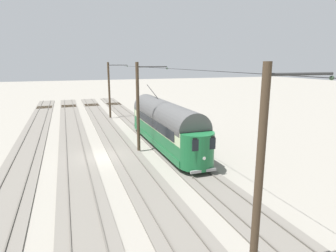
# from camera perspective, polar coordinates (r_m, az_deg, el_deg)

# --- Properties ---
(ground_plane) EXTENTS (220.00, 220.00, 0.00)m
(ground_plane) POSITION_cam_1_polar(r_m,az_deg,el_deg) (24.61, -13.13, -6.19)
(ground_plane) COLOR gray
(track_streetcar_siding) EXTENTS (2.80, 80.00, 0.18)m
(track_streetcar_siding) POSITION_cam_1_polar(r_m,az_deg,el_deg) (26.19, 0.05, -4.57)
(track_streetcar_siding) COLOR #666059
(track_streetcar_siding) RESTS_ON ground
(track_adjacent_siding) EXTENTS (2.80, 80.00, 0.18)m
(track_adjacent_siding) POSITION_cam_1_polar(r_m,az_deg,el_deg) (25.17, -8.65, -5.44)
(track_adjacent_siding) COLOR #666059
(track_adjacent_siding) RESTS_ON ground
(track_third_siding) EXTENTS (2.80, 80.00, 0.18)m
(track_third_siding) POSITION_cam_1_polar(r_m,az_deg,el_deg) (24.77, -17.88, -6.22)
(track_third_siding) COLOR #666059
(track_third_siding) RESTS_ON ground
(track_outer_siding) EXTENTS (2.80, 80.00, 0.18)m
(track_outer_siding) POSITION_cam_1_polar(r_m,az_deg,el_deg) (25.02, -27.19, -6.85)
(track_outer_siding) COLOR #666059
(track_outer_siding) RESTS_ON ground
(vintage_streetcar) EXTENTS (2.65, 16.08, 5.25)m
(vintage_streetcar) POSITION_cam_1_polar(r_m,az_deg,el_deg) (26.44, -0.59, 0.52)
(vintage_streetcar) COLOR #196033
(vintage_streetcar) RESTS_ON ground
(catenary_pole_foreground) EXTENTS (2.89, 0.28, 7.82)m
(catenary_pole_foreground) POSITION_cam_1_polar(r_m,az_deg,el_deg) (41.04, -11.57, 7.16)
(catenary_pole_foreground) COLOR #423323
(catenary_pole_foreground) RESTS_ON ground
(catenary_pole_mid_near) EXTENTS (2.89, 0.28, 7.82)m
(catenary_pole_mid_near) POSITION_cam_1_polar(r_m,az_deg,el_deg) (24.87, -5.87, 3.95)
(catenary_pole_mid_near) COLOR #423323
(catenary_pole_mid_near) RESTS_ON ground
(catenary_pole_mid_far) EXTENTS (2.89, 0.28, 7.82)m
(catenary_pole_mid_far) POSITION_cam_1_polar(r_m,az_deg,el_deg) (10.10, 18.08, -9.59)
(catenary_pole_mid_far) COLOR #423323
(catenary_pole_mid_far) RESTS_ON ground
(overhead_wire_run) EXTENTS (2.69, 53.71, 0.18)m
(overhead_wire_run) POSITION_cam_1_polar(r_m,az_deg,el_deg) (18.42, 7.70, 10.90)
(overhead_wire_run) COLOR black
(overhead_wire_run) RESTS_ON ground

